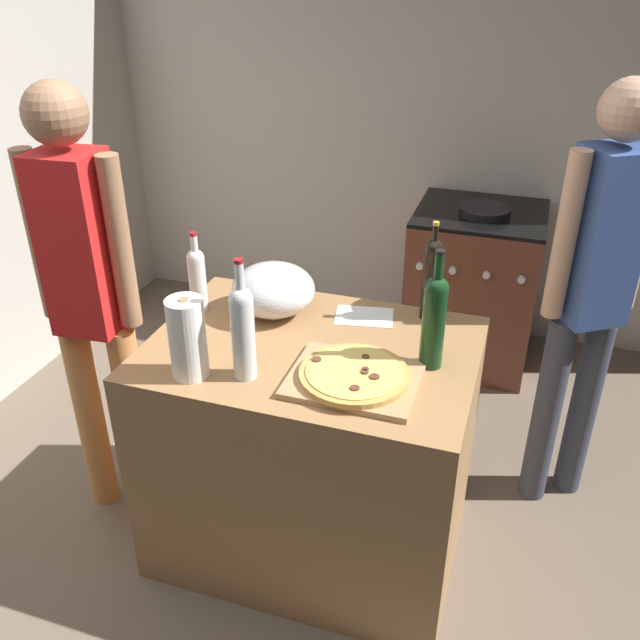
{
  "coord_description": "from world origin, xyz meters",
  "views": [
    {
      "loc": [
        0.64,
        -1.16,
        2.09
      ],
      "look_at": [
        -0.0,
        0.79,
        0.94
      ],
      "focal_mm": 38.01,
      "sensor_mm": 36.0,
      "label": 1
    }
  ],
  "objects_px": {
    "wine_bottle_green": "(243,328)",
    "pizza": "(354,374)",
    "wine_bottle_dark": "(197,276)",
    "wine_bottle_clear": "(432,276)",
    "stove": "(473,286)",
    "person_in_stripes": "(88,291)",
    "mixing_bowl": "(273,290)",
    "paper_towel_roll": "(188,338)",
    "wine_bottle_amber": "(434,317)",
    "person_in_red": "(593,283)"
  },
  "relations": [
    {
      "from": "wine_bottle_clear",
      "to": "person_in_red",
      "type": "distance_m",
      "value": 0.61
    },
    {
      "from": "pizza",
      "to": "wine_bottle_dark",
      "type": "bearing_deg",
      "value": 157.29
    },
    {
      "from": "pizza",
      "to": "wine_bottle_amber",
      "type": "distance_m",
      "value": 0.31
    },
    {
      "from": "wine_bottle_green",
      "to": "paper_towel_roll",
      "type": "bearing_deg",
      "value": -164.16
    },
    {
      "from": "wine_bottle_dark",
      "to": "wine_bottle_clear",
      "type": "relative_size",
      "value": 0.83
    },
    {
      "from": "mixing_bowl",
      "to": "wine_bottle_clear",
      "type": "distance_m",
      "value": 0.57
    },
    {
      "from": "paper_towel_roll",
      "to": "stove",
      "type": "relative_size",
      "value": 0.3
    },
    {
      "from": "wine_bottle_dark",
      "to": "pizza",
      "type": "bearing_deg",
      "value": -22.71
    },
    {
      "from": "wine_bottle_dark",
      "to": "wine_bottle_green",
      "type": "height_order",
      "value": "wine_bottle_green"
    },
    {
      "from": "mixing_bowl",
      "to": "person_in_stripes",
      "type": "height_order",
      "value": "person_in_stripes"
    },
    {
      "from": "person_in_stripes",
      "to": "person_in_red",
      "type": "distance_m",
      "value": 1.83
    },
    {
      "from": "person_in_stripes",
      "to": "wine_bottle_dark",
      "type": "bearing_deg",
      "value": 28.7
    },
    {
      "from": "wine_bottle_green",
      "to": "person_in_stripes",
      "type": "relative_size",
      "value": 0.23
    },
    {
      "from": "mixing_bowl",
      "to": "wine_bottle_amber",
      "type": "relative_size",
      "value": 0.76
    },
    {
      "from": "wine_bottle_dark",
      "to": "wine_bottle_green",
      "type": "bearing_deg",
      "value": -46.23
    },
    {
      "from": "pizza",
      "to": "stove",
      "type": "bearing_deg",
      "value": 83.41
    },
    {
      "from": "pizza",
      "to": "person_in_red",
      "type": "relative_size",
      "value": 0.2
    },
    {
      "from": "mixing_bowl",
      "to": "wine_bottle_dark",
      "type": "relative_size",
      "value": 1.0
    },
    {
      "from": "wine_bottle_clear",
      "to": "stove",
      "type": "xyz_separation_m",
      "value": [
        0.06,
        1.24,
        -0.62
      ]
    },
    {
      "from": "mixing_bowl",
      "to": "person_in_stripes",
      "type": "distance_m",
      "value": 0.66
    },
    {
      "from": "wine_bottle_green",
      "to": "person_in_red",
      "type": "bearing_deg",
      "value": 37.98
    },
    {
      "from": "person_in_stripes",
      "to": "wine_bottle_green",
      "type": "bearing_deg",
      "value": -14.03
    },
    {
      "from": "stove",
      "to": "wine_bottle_dark",
      "type": "bearing_deg",
      "value": -121.15
    },
    {
      "from": "stove",
      "to": "pizza",
      "type": "bearing_deg",
      "value": -96.59
    },
    {
      "from": "paper_towel_roll",
      "to": "wine_bottle_clear",
      "type": "bearing_deg",
      "value": 43.4
    },
    {
      "from": "paper_towel_roll",
      "to": "wine_bottle_amber",
      "type": "xyz_separation_m",
      "value": [
        0.71,
        0.29,
        0.04
      ]
    },
    {
      "from": "pizza",
      "to": "mixing_bowl",
      "type": "distance_m",
      "value": 0.54
    },
    {
      "from": "pizza",
      "to": "wine_bottle_amber",
      "type": "relative_size",
      "value": 0.86
    },
    {
      "from": "wine_bottle_green",
      "to": "pizza",
      "type": "bearing_deg",
      "value": 12.16
    },
    {
      "from": "wine_bottle_clear",
      "to": "mixing_bowl",
      "type": "bearing_deg",
      "value": -165.42
    },
    {
      "from": "pizza",
      "to": "stove",
      "type": "distance_m",
      "value": 1.81
    },
    {
      "from": "mixing_bowl",
      "to": "person_in_stripes",
      "type": "relative_size",
      "value": 0.18
    },
    {
      "from": "wine_bottle_dark",
      "to": "wine_bottle_clear",
      "type": "xyz_separation_m",
      "value": [
        0.82,
        0.21,
        0.03
      ]
    },
    {
      "from": "wine_bottle_green",
      "to": "stove",
      "type": "distance_m",
      "value": 1.98
    },
    {
      "from": "wine_bottle_clear",
      "to": "paper_towel_roll",
      "type": "bearing_deg",
      "value": -136.6
    },
    {
      "from": "wine_bottle_amber",
      "to": "pizza",
      "type": "bearing_deg",
      "value": -140.03
    },
    {
      "from": "mixing_bowl",
      "to": "wine_bottle_clear",
      "type": "xyz_separation_m",
      "value": [
        0.55,
        0.14,
        0.07
      ]
    },
    {
      "from": "wine_bottle_green",
      "to": "person_in_red",
      "type": "relative_size",
      "value": 0.23
    },
    {
      "from": "mixing_bowl",
      "to": "paper_towel_roll",
      "type": "distance_m",
      "value": 0.48
    },
    {
      "from": "mixing_bowl",
      "to": "wine_bottle_amber",
      "type": "xyz_separation_m",
      "value": [
        0.61,
        -0.17,
        0.08
      ]
    },
    {
      "from": "stove",
      "to": "person_in_stripes",
      "type": "distance_m",
      "value": 2.11
    },
    {
      "from": "pizza",
      "to": "wine_bottle_green",
      "type": "height_order",
      "value": "wine_bottle_green"
    },
    {
      "from": "pizza",
      "to": "paper_towel_roll",
      "type": "height_order",
      "value": "paper_towel_roll"
    },
    {
      "from": "wine_bottle_dark",
      "to": "person_in_red",
      "type": "relative_size",
      "value": 0.18
    },
    {
      "from": "mixing_bowl",
      "to": "wine_bottle_clear",
      "type": "bearing_deg",
      "value": 14.58
    },
    {
      "from": "mixing_bowl",
      "to": "wine_bottle_amber",
      "type": "distance_m",
      "value": 0.64
    },
    {
      "from": "pizza",
      "to": "wine_bottle_clear",
      "type": "relative_size",
      "value": 0.94
    },
    {
      "from": "wine_bottle_amber",
      "to": "stove",
      "type": "distance_m",
      "value": 1.68
    },
    {
      "from": "mixing_bowl",
      "to": "stove",
      "type": "bearing_deg",
      "value": 66.36
    },
    {
      "from": "wine_bottle_amber",
      "to": "wine_bottle_green",
      "type": "height_order",
      "value": "same"
    }
  ]
}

